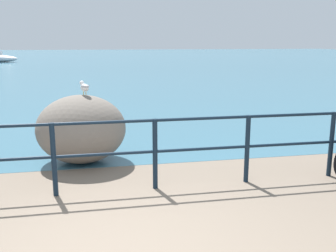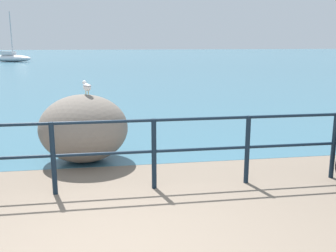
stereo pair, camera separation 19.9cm
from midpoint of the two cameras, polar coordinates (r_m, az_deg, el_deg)
The scene contains 6 objects.
ground_plane at distance 23.55m, azimuth -9.06°, elevation 7.07°, with size 120.00×120.00×0.10m, color #756656.
sea_surface at distance 51.36m, azimuth -9.23°, elevation 9.94°, with size 120.00×90.00×0.01m, color #38667A.
promenade_railing at distance 5.42m, azimuth -8.31°, elevation -3.14°, with size 9.76×0.07×1.02m.
breakwater_boulder_main at distance 6.88m, azimuth -11.49°, elevation -0.35°, with size 1.53×1.42×1.18m.
seagull at distance 6.77m, azimuth -11.03°, elevation 5.73°, with size 0.21×0.34×0.23m.
sailboat at distance 42.65m, azimuth -21.94°, elevation 9.31°, with size 4.57×2.86×4.90m.
Camera 2 is at (0.05, -3.47, 2.08)m, focal length 41.46 mm.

